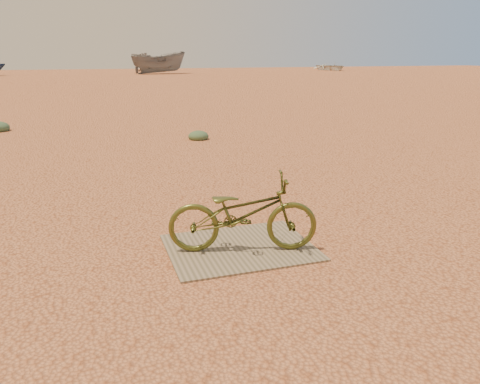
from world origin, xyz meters
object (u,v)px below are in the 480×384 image
object	(u,v)px
bicycle	(243,213)
plywood_board	(240,247)
boat_mid_right	(159,63)
boat_far_right	(331,66)

from	to	relation	value
bicycle	plywood_board	bearing A→B (deg)	16.52
boat_mid_right	boat_far_right	world-z (taller)	boat_mid_right
boat_mid_right	boat_far_right	xyz separation A→B (m)	(21.00, 3.04, -0.62)
bicycle	boat_mid_right	distance (m)	44.41
plywood_board	bicycle	xyz separation A→B (m)	(0.00, -0.09, 0.42)
bicycle	boat_mid_right	xyz separation A→B (m)	(5.98, 44.00, 0.65)
plywood_board	boat_far_right	world-z (taller)	boat_far_right
bicycle	boat_mid_right	world-z (taller)	boat_mid_right
bicycle	boat_far_right	size ratio (longest dim) A/B	0.36
plywood_board	boat_far_right	bearing A→B (deg)	60.11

